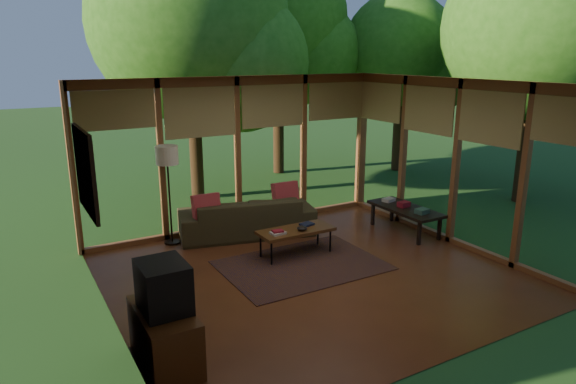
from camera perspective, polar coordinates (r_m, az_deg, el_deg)
floor at (r=7.47m, az=2.73°, el=-9.16°), size 5.50×5.50×0.00m
ceiling at (r=6.82m, az=3.01°, el=12.00°), size 5.50×5.50×0.00m
wall_left at (r=6.05m, az=-19.67°, el=-2.31°), size 0.04×5.00×2.70m
wall_front at (r=5.19m, az=17.98°, el=-4.99°), size 5.50×0.04×2.70m
window_wall_back at (r=9.17m, az=-5.62°, el=4.25°), size 5.50×0.12×2.70m
window_wall_right at (r=8.79m, az=18.16°, el=3.08°), size 0.12×5.00×2.70m
exterior_lawn at (r=18.29m, az=10.44°, el=5.19°), size 40.00×40.00×0.00m
tree_nw at (r=11.15m, az=-10.94°, el=18.04°), size 4.08×4.08×5.73m
tree_ne at (r=13.51m, az=-1.33°, el=18.61°), size 3.59×3.59×5.69m
tree_se at (r=11.67m, az=25.85°, el=16.07°), size 3.64×3.64×5.38m
tree_far at (r=13.96m, az=12.21°, el=15.12°), size 2.90×2.90×4.61m
rug at (r=7.76m, az=1.56°, el=-8.12°), size 2.34×1.66×0.01m
sofa at (r=8.95m, az=-4.61°, el=-2.70°), size 2.45×1.42×0.67m
pillow_left at (r=8.55m, az=-9.05°, el=-1.81°), size 0.45×0.24×0.48m
pillow_right at (r=9.16m, az=-0.28°, el=-0.42°), size 0.47×0.25×0.49m
ct_book_lower at (r=7.80m, az=-1.14°, el=-4.56°), size 0.23×0.18×0.03m
ct_book_upper at (r=7.79m, az=-1.14°, el=-4.37°), size 0.18×0.14×0.03m
ct_book_side at (r=8.19m, az=2.11°, el=-3.59°), size 0.23×0.19×0.03m
ct_bowl at (r=7.94m, az=1.57°, el=-4.05°), size 0.16×0.16×0.07m
media_cabinet at (r=5.53m, az=-13.53°, el=-15.37°), size 0.50×1.00×0.60m
television at (r=5.28m, az=-13.69°, el=-10.17°), size 0.45×0.55×0.50m
console_book_a at (r=8.96m, az=14.67°, el=-2.07°), size 0.24×0.19×0.08m
console_book_b at (r=9.27m, az=12.74°, el=-1.34°), size 0.21×0.16×0.09m
console_book_c at (r=9.56m, az=11.12°, el=-0.85°), size 0.24×0.19×0.06m
floor_lamp at (r=8.47m, az=-13.27°, el=3.39°), size 0.36×0.36×1.65m
coffee_table at (r=8.02m, az=0.89°, el=-4.38°), size 1.20×0.50×0.43m
side_console at (r=9.26m, az=12.91°, el=-1.95°), size 0.60×1.40×0.46m
wall_painting at (r=7.35m, az=-21.57°, el=2.12°), size 0.06×1.35×1.15m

